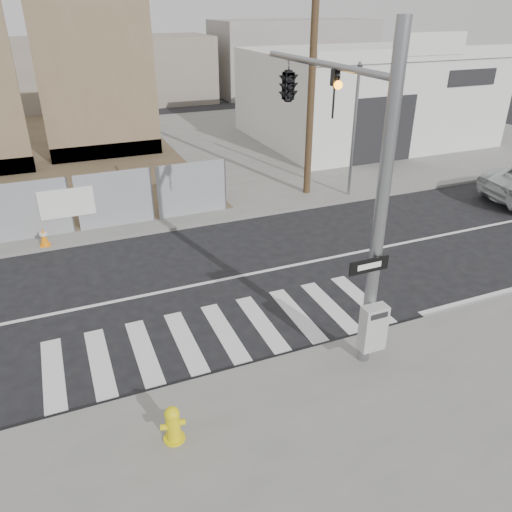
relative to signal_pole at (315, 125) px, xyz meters
name	(u,v)px	position (x,y,z in m)	size (l,w,h in m)	color
ground	(196,285)	(-2.49, 2.05, -4.78)	(100.00, 100.00, 0.00)	black
sidewalk_far	(119,158)	(-2.49, 16.05, -4.72)	(50.00, 20.00, 0.12)	slate
signal_pole	(315,125)	(0.00, 0.00, 0.00)	(0.96, 5.87, 7.00)	gray
far_signal_pole	(356,112)	(5.51, 6.65, -1.30)	(0.16, 0.20, 5.60)	gray
concrete_wall_right	(99,92)	(-2.99, 16.13, -1.40)	(5.50, 1.30, 8.00)	brown
auto_shop	(363,95)	(11.50, 15.01, -2.25)	(12.00, 10.20, 5.95)	silver
utility_pole_right	(313,64)	(4.01, 7.55, 0.42)	(1.60, 0.28, 10.00)	#4E3B24
fire_hydrant	(173,424)	(-4.51, -3.40, -4.29)	(0.49, 0.49, 0.76)	yellow
traffic_cone_d	(44,237)	(-6.39, 6.27, -4.35)	(0.34, 0.34, 0.63)	orange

